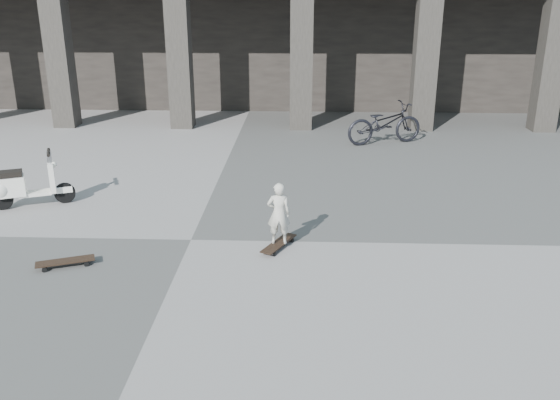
{
  "coord_description": "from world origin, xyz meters",
  "views": [
    {
      "loc": [
        1.87,
        -9.09,
        4.02
      ],
      "look_at": [
        1.49,
        0.24,
        0.65
      ],
      "focal_mm": 38.0,
      "sensor_mm": 36.0,
      "label": 1
    }
  ],
  "objects_px": {
    "child": "(279,213)",
    "bicycle": "(384,123)",
    "longboard": "(279,244)",
    "scooter": "(17,187)",
    "skateboard_spare": "(65,262)"
  },
  "relations": [
    {
      "from": "skateboard_spare",
      "to": "child",
      "type": "relative_size",
      "value": 0.86
    },
    {
      "from": "skateboard_spare",
      "to": "scooter",
      "type": "relative_size",
      "value": 0.6
    },
    {
      "from": "child",
      "to": "bicycle",
      "type": "bearing_deg",
      "value": -112.34
    },
    {
      "from": "bicycle",
      "to": "longboard",
      "type": "bearing_deg",
      "value": 140.79
    },
    {
      "from": "longboard",
      "to": "skateboard_spare",
      "type": "relative_size",
      "value": 1.01
    },
    {
      "from": "skateboard_spare",
      "to": "child",
      "type": "bearing_deg",
      "value": -7.21
    },
    {
      "from": "child",
      "to": "bicycle",
      "type": "xyz_separation_m",
      "value": [
        2.56,
        6.96,
        -0.04
      ]
    },
    {
      "from": "longboard",
      "to": "child",
      "type": "height_order",
      "value": "child"
    },
    {
      "from": "skateboard_spare",
      "to": "scooter",
      "type": "distance_m",
      "value": 3.13
    },
    {
      "from": "longboard",
      "to": "scooter",
      "type": "bearing_deg",
      "value": 97.63
    },
    {
      "from": "child",
      "to": "bicycle",
      "type": "distance_m",
      "value": 7.41
    },
    {
      "from": "child",
      "to": "skateboard_spare",
      "type": "bearing_deg",
      "value": 12.18
    },
    {
      "from": "skateboard_spare",
      "to": "child",
      "type": "distance_m",
      "value": 3.36
    },
    {
      "from": "skateboard_spare",
      "to": "bicycle",
      "type": "height_order",
      "value": "bicycle"
    },
    {
      "from": "skateboard_spare",
      "to": "longboard",
      "type": "bearing_deg",
      "value": -7.21
    }
  ]
}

